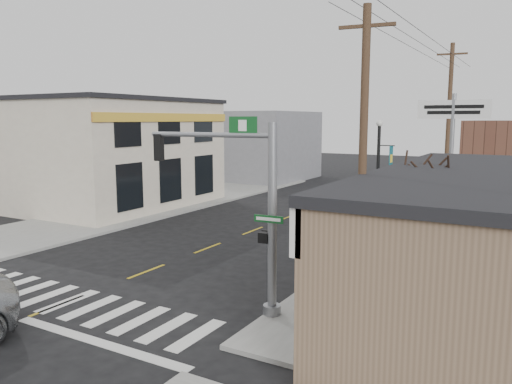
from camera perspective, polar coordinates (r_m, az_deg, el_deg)
The scene contains 18 objects.
ground at distance 16.90m, azimuth -21.71°, elevation -11.97°, with size 140.00×140.00×0.00m, color black.
sidewalk_right at distance 23.68m, azimuth 20.23°, elevation -5.95°, with size 6.00×38.00×0.13m, color gray.
sidewalk_left at distance 31.85m, azimuth -13.60°, elevation -2.09°, with size 6.00×38.00×0.13m, color gray.
center_line at distance 22.47m, azimuth -5.52°, elevation -6.38°, with size 0.12×56.00×0.01m, color gold.
crosswalk at distance 17.13m, azimuth -20.65°, elevation -11.62°, with size 11.00×2.20×0.01m, color silver.
left_building at distance 34.97m, azimuth -17.46°, elevation 4.18°, with size 12.00×12.00×6.80m, color beige.
bldg_distant_left at distance 48.00m, azimuth 0.24°, elevation 5.34°, with size 9.00×10.00×6.40m, color gray.
traffic_signal_pole at distance 14.19m, azimuth -0.51°, elevation -0.58°, with size 4.45×0.37×5.64m.
guide_sign at distance 17.27m, azimuth 8.17°, elevation -4.14°, with size 1.64×0.14×2.88m.
fire_hydrant at distance 19.25m, azimuth 10.17°, elevation -7.51°, with size 0.21×0.21×0.65m.
ped_crossing_sign at distance 21.44m, azimuth 17.46°, elevation -1.93°, with size 1.07×0.08×2.76m.
lamp_post at distance 23.06m, azimuth 13.90°, elevation 2.21°, with size 0.72×0.56×5.52m.
dance_center_sign at distance 24.78m, azimuth 21.53°, elevation 6.61°, with size 3.16×0.20×6.72m.
bare_tree at distance 16.61m, azimuth 19.02°, elevation 3.04°, with size 2.65×2.65×5.29m.
shrub_front at distance 16.23m, azimuth 13.70°, elevation -10.22°, with size 1.25×1.25×0.94m, color #1C391B.
shrub_back at distance 19.17m, azimuth 18.43°, elevation -7.78°, with size 1.03×1.03×0.77m, color black.
utility_pole_near at distance 13.79m, azimuth 12.08°, elevation 3.18°, with size 1.48×0.22×8.52m.
utility_pole_far at distance 33.39m, azimuth 21.12°, elevation 7.15°, with size 1.77×0.26×10.15m.
Camera 1 is at (12.59, -9.72, 5.69)m, focal length 35.00 mm.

